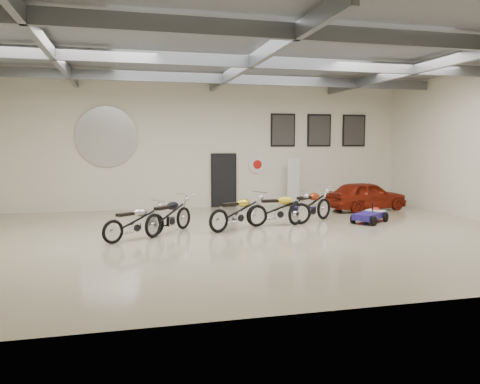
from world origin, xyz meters
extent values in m
cube|color=tan|center=(0.00, 0.00, 0.00)|extent=(16.00, 12.00, 0.01)
cube|color=slate|center=(0.00, 0.00, 5.00)|extent=(16.00, 12.00, 0.01)
cube|color=silver|center=(0.00, 6.00, 2.50)|extent=(16.00, 0.02, 5.00)
cube|color=black|center=(0.50, 5.95, 1.05)|extent=(0.92, 0.08, 2.10)
imported|color=maroon|center=(5.62, 3.75, 0.56)|extent=(1.95, 3.48, 1.12)
camera|label=1|loc=(-3.37, -12.43, 2.58)|focal=35.00mm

